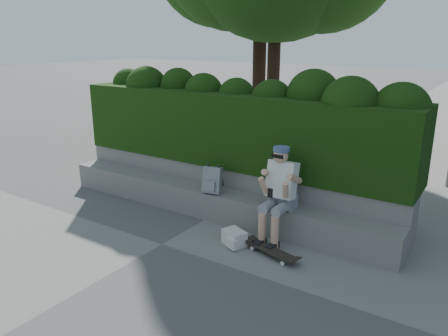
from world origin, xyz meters
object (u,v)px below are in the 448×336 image
Objects in this scene: backpack_plaid at (212,180)px; backpack_ground at (234,238)px; person at (280,190)px; skateboard at (271,251)px.

backpack_plaid reaches higher than backpack_ground.
skateboard is (0.16, -0.50, -0.68)m from person.
backpack_plaid is (-1.37, 0.58, 0.59)m from skateboard.
backpack_plaid is at bearing 171.84° from skateboard.
person is 4.21× the size of backpack_ground.
backpack_plaid is (-1.22, 0.08, -0.09)m from person.
person is 1.22m from backpack_plaid.
skateboard is at bearing -38.67° from backpack_plaid.
backpack_ground is at bearing -165.43° from skateboard.
backpack_ground reaches higher than skateboard.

